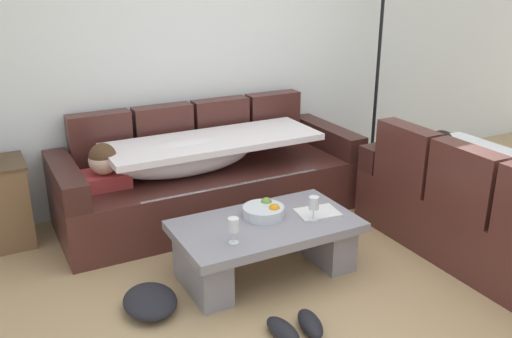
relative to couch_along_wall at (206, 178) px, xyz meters
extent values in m
plane|color=tan|center=(0.21, -1.63, -0.33)|extent=(14.00, 14.00, 0.00)
cube|color=white|center=(0.21, 0.52, 1.02)|extent=(9.00, 0.10, 2.70)
cube|color=#4B251F|center=(0.04, -0.03, -0.12)|extent=(2.46, 0.92, 0.42)
cube|color=#4B251F|center=(-0.74, 0.35, 0.32)|extent=(0.49, 0.16, 0.46)
cube|color=#4B251F|center=(-0.22, 0.35, 0.32)|extent=(0.49, 0.16, 0.46)
cube|color=#4B251F|center=(0.30, 0.35, 0.32)|extent=(0.49, 0.16, 0.46)
cube|color=#4B251F|center=(0.83, 0.35, 0.32)|extent=(0.49, 0.16, 0.46)
cube|color=#3C1D19|center=(-1.10, -0.03, 0.19)|extent=(0.18, 0.92, 0.20)
cube|color=#3C1D19|center=(1.18, -0.03, 0.19)|extent=(0.18, 0.92, 0.20)
cube|color=#B23838|center=(-0.83, -0.04, 0.15)|extent=(0.36, 0.28, 0.11)
sphere|color=beige|center=(-0.83, -0.08, 0.31)|extent=(0.21, 0.21, 0.21)
sphere|color=#4C331E|center=(-0.83, -0.08, 0.34)|extent=(0.20, 0.20, 0.20)
ellipsoid|color=white|center=(-0.21, -0.08, 0.23)|extent=(1.10, 0.44, 0.28)
cube|color=white|center=(0.04, -0.10, 0.33)|extent=(1.70, 0.60, 0.05)
cube|color=white|center=(0.04, -0.47, -0.10)|extent=(1.44, 0.04, 0.38)
cube|color=#4B251F|center=(1.54, -1.62, -0.12)|extent=(0.92, 2.02, 0.42)
cube|color=#4B251F|center=(1.16, -1.62, 0.32)|extent=(0.16, 0.52, 0.46)
cube|color=#4B251F|center=(1.16, -1.06, 0.32)|extent=(0.16, 0.52, 0.46)
cube|color=#3C1D19|center=(1.54, -0.70, 0.19)|extent=(0.92, 0.18, 0.20)
cube|color=#2D6660|center=(1.55, -0.97, 0.15)|extent=(0.28, 0.36, 0.11)
sphere|color=#936B4C|center=(1.59, -0.97, 0.31)|extent=(0.21, 0.21, 0.21)
sphere|color=black|center=(1.59, -0.97, 0.34)|extent=(0.20, 0.20, 0.20)
ellipsoid|color=white|center=(1.59, -1.59, 0.23)|extent=(0.44, 1.10, 0.28)
cube|color=gray|center=(-0.02, -1.06, 0.02)|extent=(1.20, 0.68, 0.06)
cube|color=gray|center=(-0.48, -1.06, -0.17)|extent=(0.20, 0.54, 0.32)
cube|color=gray|center=(0.44, -1.06, -0.17)|extent=(0.20, 0.54, 0.32)
cylinder|color=silver|center=(0.01, -0.98, 0.09)|extent=(0.28, 0.28, 0.07)
sphere|color=orange|center=(0.07, -1.03, 0.11)|extent=(0.08, 0.08, 0.08)
sphere|color=olive|center=(0.07, -0.91, 0.11)|extent=(0.08, 0.08, 0.08)
cylinder|color=silver|center=(-0.33, -1.23, 0.05)|extent=(0.06, 0.06, 0.01)
cylinder|color=silver|center=(-0.33, -1.23, 0.09)|extent=(0.01, 0.01, 0.07)
cylinder|color=silver|center=(-0.33, -1.23, 0.17)|extent=(0.07, 0.07, 0.08)
cylinder|color=silver|center=(0.28, -1.18, 0.05)|extent=(0.06, 0.06, 0.01)
cylinder|color=silver|center=(0.28, -1.18, 0.09)|extent=(0.01, 0.01, 0.07)
cylinder|color=silver|center=(0.28, -1.18, 0.17)|extent=(0.07, 0.07, 0.08)
cube|color=white|center=(0.36, -1.10, 0.06)|extent=(0.31, 0.25, 0.01)
cylinder|color=black|center=(1.86, 0.17, -0.32)|extent=(0.28, 0.28, 0.02)
cylinder|color=black|center=(1.86, 0.17, 0.59)|extent=(0.03, 0.03, 1.80)
ellipsoid|color=black|center=(-0.27, -1.72, -0.28)|extent=(0.15, 0.28, 0.09)
ellipsoid|color=black|center=(-0.10, -1.74, -0.28)|extent=(0.18, 0.29, 0.09)
ellipsoid|color=#232328|center=(-0.84, -1.12, -0.27)|extent=(0.34, 0.42, 0.12)
camera|label=1|loc=(-1.62, -3.98, 1.65)|focal=39.20mm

